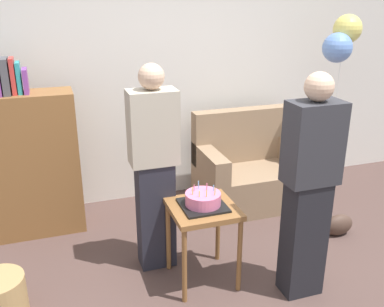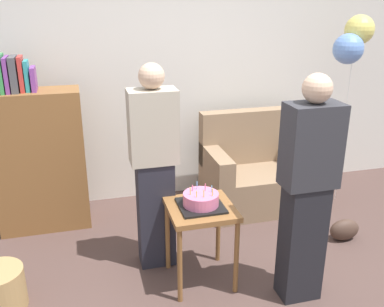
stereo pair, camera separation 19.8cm
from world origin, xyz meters
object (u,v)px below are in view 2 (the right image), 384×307
Objects in this scene: handbag at (344,230)px; person_holding_cake at (307,192)px; balloon_bunch at (354,40)px; couch at (257,173)px; person_blowing_candles at (154,168)px; bookshelf at (39,157)px; side_table at (201,218)px; birthday_cake at (201,200)px.

person_holding_cake is at bearing -143.09° from handbag.
balloon_bunch reaches higher than person_holding_cake.
couch is 1.56m from person_holding_cake.
handbag is (0.76, 0.57, -0.73)m from person_holding_cake.
person_blowing_candles reaches higher than couch.
bookshelf reaches higher than handbag.
side_table is 0.52m from person_blowing_candles.
person_holding_cake is 1.20m from handbag.
person_blowing_candles is at bearing 130.54° from side_table.
birthday_cake is at bearing -151.61° from balloon_bunch.
bookshelf is at bearing 152.28° from person_blowing_candles.
person_blowing_candles is at bearing 176.39° from handbag.
person_blowing_candles is (0.91, -0.86, 0.14)m from bookshelf.
person_holding_cake is (0.92, -0.68, 0.00)m from person_blowing_candles.
side_table is 0.79m from person_holding_cake.
person_holding_cake reaches higher than side_table.
bookshelf is at bearing 135.07° from side_table.
handbag is at bearing 8.87° from birthday_cake.
side_table is at bearing -44.93° from bookshelf.
couch reaches higher than birthday_cake.
handbag is 1.77m from balloon_bunch.
balloon_bunch is at bearing 28.39° from birthday_cake.
person_holding_cake is at bearing -20.86° from person_blowing_candles.
birthday_cake reaches higher than side_table.
birthday_cake is (0.00, 0.00, 0.15)m from side_table.
bookshelf is at bearing 159.53° from handbag.
couch is at bearing 50.01° from birthday_cake.
person_holding_cake is (-0.29, -1.46, 0.49)m from couch.
person_holding_cake reaches higher than couch.
birthday_cake is 0.20× the size of person_holding_cake.
bookshelf reaches higher than side_table.
balloon_bunch reaches higher than birthday_cake.
balloon_bunch is at bearing -124.27° from person_holding_cake.
person_blowing_candles reaches higher than birthday_cake.
bookshelf is 1.26m from person_blowing_candles.
bookshelf is 5.76× the size of handbag.
person_blowing_candles is (-0.28, 0.32, 0.16)m from birthday_cake.
person_blowing_candles is at bearing -162.91° from balloon_bunch.
birthday_cake reaches higher than handbag.
person_blowing_candles is at bearing 130.54° from birthday_cake.
bookshelf is at bearing 135.07° from birthday_cake.
birthday_cake is at bearing -22.63° from person_holding_cake.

